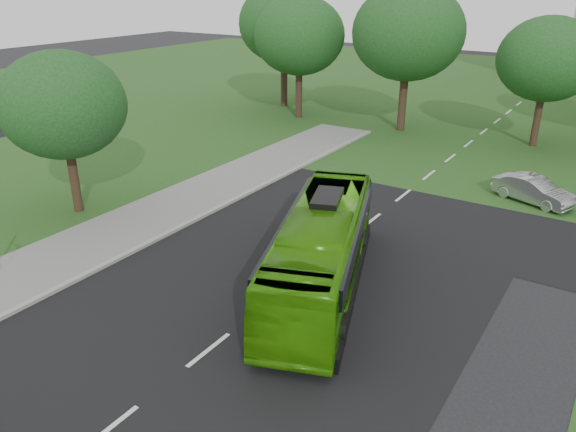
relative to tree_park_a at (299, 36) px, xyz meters
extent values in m
plane|color=black|center=(14.26, -26.46, -6.48)|extent=(160.00, 160.00, 0.00)
cube|color=black|center=(14.26, -6.46, -6.47)|extent=(14.00, 120.00, 0.01)
cube|color=black|center=(14.26, -12.46, -6.47)|extent=(80.00, 12.00, 0.01)
cube|color=silver|center=(14.26, -11.46, -6.46)|extent=(0.15, 90.00, 0.01)
cube|color=#24521B|center=(14.26, 18.54, -6.46)|extent=(120.00, 60.00, 0.01)
cube|color=#24521B|center=(-5.74, -21.46, -6.47)|extent=(18.00, 60.00, 0.01)
cylinder|color=black|center=(0.00, 0.00, -4.67)|extent=(0.54, 0.54, 3.62)
ellipsoid|color=#154118|center=(0.00, 0.00, 0.02)|extent=(7.19, 7.19, 6.11)
cylinder|color=black|center=(8.75, 0.62, -4.53)|extent=(0.59, 0.59, 3.90)
ellipsoid|color=#154118|center=(8.75, 0.62, 0.63)|extent=(8.03, 8.03, 6.82)
cylinder|color=black|center=(18.12, 1.50, -4.86)|extent=(0.49, 0.49, 3.25)
ellipsoid|color=#154118|center=(18.12, 1.50, -0.65)|extent=(6.45, 6.45, 5.48)
cylinder|color=black|center=(-3.47, 3.11, -4.49)|extent=(0.60, 0.60, 3.97)
ellipsoid|color=#154118|center=(-3.47, 3.11, 0.61)|extent=(7.79, 7.79, 6.62)
cylinder|color=black|center=(1.40, -23.18, -5.00)|extent=(0.44, 0.44, 2.96)
ellipsoid|color=#154118|center=(1.40, -23.18, -1.18)|extent=(5.87, 5.87, 4.99)
imported|color=#3C950B|center=(15.26, -23.16, -4.94)|extent=(6.16, 11.27, 3.08)
imported|color=#A9A9AD|center=(20.21, -9.74, -5.80)|extent=(4.34, 2.79, 1.35)
camera|label=1|loc=(24.19, -39.32, 4.30)|focal=35.00mm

